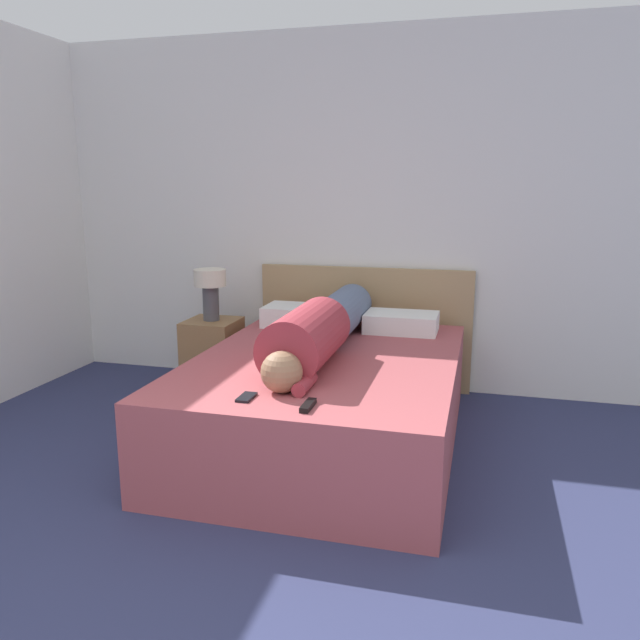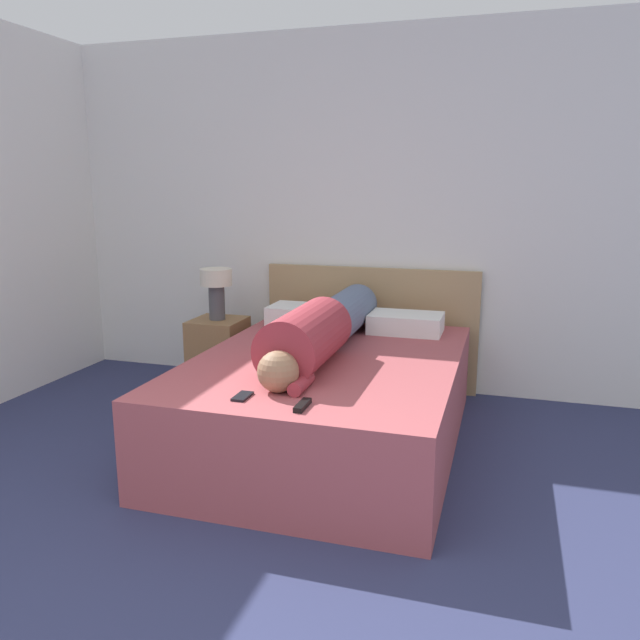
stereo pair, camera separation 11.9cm
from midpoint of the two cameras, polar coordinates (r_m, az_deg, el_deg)
wall_back at (r=4.71m, az=1.25°, el=9.71°), size 5.60×0.06×2.60m
bed at (r=3.70m, az=-0.31°, el=-7.37°), size 1.48×2.04×0.53m
headboard at (r=4.71m, az=3.31°, el=-0.68°), size 1.60×0.04×0.91m
nightstand at (r=4.64m, az=-10.49°, el=-3.36°), size 0.36×0.37×0.55m
table_lamp at (r=4.53m, az=-10.74°, el=3.03°), size 0.23×0.23×0.37m
person_lying at (r=3.65m, az=-0.85°, el=-0.80°), size 0.33×1.74×0.33m
pillow_near_headboard at (r=4.40m, az=-2.50°, el=0.38°), size 0.51×0.32×0.14m
pillow_second at (r=4.25m, az=6.67°, el=-0.22°), size 0.48×0.32×0.13m
tv_remote at (r=2.81m, az=-2.32°, el=-7.82°), size 0.04×0.15×0.02m
cell_phone at (r=2.95m, az=-7.90°, el=-7.01°), size 0.06×0.13×0.01m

